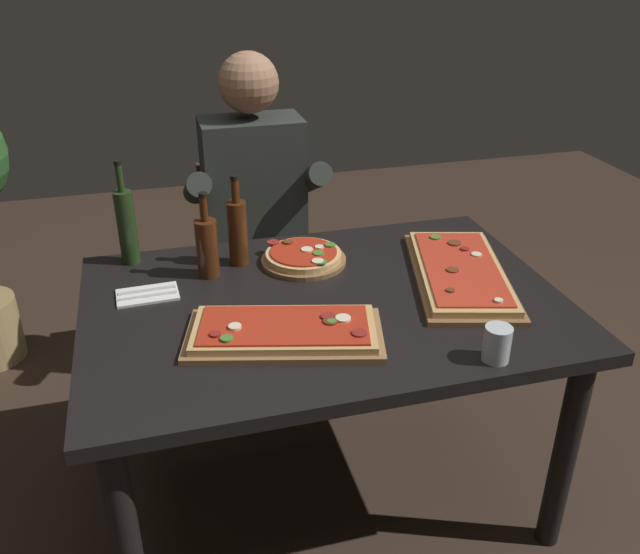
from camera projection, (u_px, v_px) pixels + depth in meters
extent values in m
plane|color=#38281E|center=(324.00, 485.00, 2.31)|extent=(6.40, 6.40, 0.00)
cube|color=black|center=(324.00, 305.00, 1.98)|extent=(1.40, 0.96, 0.04)
cylinder|color=black|center=(127.00, 544.00, 1.66)|extent=(0.07, 0.07, 0.70)
cylinder|color=black|center=(565.00, 453.00, 1.95)|extent=(0.07, 0.07, 0.70)
cylinder|color=black|center=(124.00, 365.00, 2.35)|extent=(0.07, 0.07, 0.70)
cylinder|color=black|center=(448.00, 317.00, 2.63)|extent=(0.07, 0.07, 0.70)
cube|color=olive|center=(284.00, 335.00, 1.78)|extent=(0.57, 0.38, 0.02)
cube|color=tan|center=(284.00, 329.00, 1.77)|extent=(0.52, 0.34, 0.02)
cube|color=#B72D19|center=(284.00, 325.00, 1.76)|extent=(0.48, 0.30, 0.01)
cylinder|color=beige|center=(345.00, 318.00, 1.79)|extent=(0.04, 0.04, 0.01)
cylinder|color=maroon|center=(359.00, 333.00, 1.72)|extent=(0.04, 0.04, 0.00)
cylinder|color=maroon|center=(328.00, 316.00, 1.79)|extent=(0.04, 0.04, 0.01)
cylinder|color=#4C7F2D|center=(227.00, 338.00, 1.70)|extent=(0.03, 0.03, 0.01)
cylinder|color=maroon|center=(215.00, 334.00, 1.71)|extent=(0.03, 0.03, 0.01)
cylinder|color=brown|center=(330.00, 321.00, 1.77)|extent=(0.04, 0.04, 0.01)
cylinder|color=#4C7F2D|center=(332.00, 321.00, 1.77)|extent=(0.02, 0.02, 0.01)
cylinder|color=beige|center=(235.00, 327.00, 1.75)|extent=(0.03, 0.03, 0.01)
cube|color=brown|center=(460.00, 276.00, 2.08)|extent=(0.43, 0.64, 0.02)
cube|color=tan|center=(460.00, 270.00, 2.08)|extent=(0.39, 0.59, 0.02)
cube|color=red|center=(461.00, 267.00, 2.07)|extent=(0.35, 0.54, 0.01)
cylinder|color=beige|center=(476.00, 254.00, 2.14)|extent=(0.03, 0.03, 0.00)
cylinder|color=brown|center=(455.00, 243.00, 2.21)|extent=(0.04, 0.04, 0.01)
cylinder|color=#4C7F2D|center=(436.00, 237.00, 2.25)|extent=(0.04, 0.04, 0.01)
cylinder|color=brown|center=(452.00, 269.00, 2.04)|extent=(0.04, 0.04, 0.00)
cylinder|color=maroon|center=(465.00, 249.00, 2.17)|extent=(0.03, 0.03, 0.01)
cylinder|color=beige|center=(499.00, 300.00, 1.87)|extent=(0.02, 0.02, 0.01)
cylinder|color=brown|center=(451.00, 290.00, 1.92)|extent=(0.02, 0.02, 0.01)
cylinder|color=brown|center=(303.00, 260.00, 2.18)|extent=(0.28, 0.28, 0.02)
cylinder|color=#DBB270|center=(303.00, 255.00, 2.17)|extent=(0.25, 0.25, 0.02)
cylinder|color=#B72D19|center=(303.00, 252.00, 2.17)|extent=(0.22, 0.22, 0.01)
cylinder|color=brown|center=(288.00, 242.00, 2.22)|extent=(0.03, 0.03, 0.01)
cylinder|color=beige|center=(307.00, 249.00, 2.17)|extent=(0.04, 0.04, 0.00)
cylinder|color=maroon|center=(273.00, 242.00, 2.22)|extent=(0.04, 0.04, 0.00)
cylinder|color=#4C7F2D|center=(321.00, 262.00, 2.09)|extent=(0.04, 0.04, 0.00)
cylinder|color=beige|center=(318.00, 261.00, 2.09)|extent=(0.04, 0.04, 0.00)
cylinder|color=#4C7F2D|center=(330.00, 245.00, 2.20)|extent=(0.03, 0.03, 0.01)
cylinder|color=#4C7F2D|center=(318.00, 253.00, 2.15)|extent=(0.04, 0.04, 0.00)
cylinder|color=beige|center=(319.00, 247.00, 2.19)|extent=(0.03, 0.03, 0.01)
cylinder|color=brown|center=(286.00, 241.00, 2.22)|extent=(0.03, 0.03, 0.01)
cylinder|color=#233819|center=(127.00, 228.00, 2.13)|extent=(0.06, 0.06, 0.24)
cylinder|color=#233819|center=(120.00, 178.00, 2.06)|extent=(0.02, 0.02, 0.09)
cylinder|color=black|center=(117.00, 162.00, 2.03)|extent=(0.02, 0.02, 0.01)
cylinder|color=#47230F|center=(238.00, 233.00, 2.13)|extent=(0.06, 0.06, 0.21)
cylinder|color=#47230F|center=(235.00, 191.00, 2.07)|extent=(0.03, 0.03, 0.08)
cylinder|color=black|center=(234.00, 177.00, 2.05)|extent=(0.03, 0.03, 0.01)
cylinder|color=#47230F|center=(207.00, 248.00, 2.06)|extent=(0.07, 0.07, 0.19)
cylinder|color=#47230F|center=(204.00, 209.00, 2.00)|extent=(0.02, 0.02, 0.08)
cylinder|color=black|center=(203.00, 195.00, 1.98)|extent=(0.03, 0.03, 0.01)
cylinder|color=silver|center=(497.00, 344.00, 1.67)|extent=(0.07, 0.07, 0.09)
cylinder|color=silver|center=(496.00, 354.00, 1.69)|extent=(0.06, 0.06, 0.03)
cube|color=white|center=(148.00, 295.00, 1.98)|extent=(0.18, 0.12, 0.01)
cube|color=silver|center=(148.00, 296.00, 1.97)|extent=(0.17, 0.02, 0.00)
cube|color=silver|center=(147.00, 290.00, 2.00)|extent=(0.17, 0.02, 0.00)
cube|color=#3D2B1E|center=(258.00, 277.00, 2.76)|extent=(0.44, 0.44, 0.04)
cube|color=#3D2B1E|center=(247.00, 208.00, 2.83)|extent=(0.40, 0.04, 0.42)
cylinder|color=#3D2B1E|center=(222.00, 354.00, 2.66)|extent=(0.04, 0.04, 0.41)
cylinder|color=#3D2B1E|center=(314.00, 340.00, 2.75)|extent=(0.04, 0.04, 0.41)
cylinder|color=#3D2B1E|center=(211.00, 308.00, 2.98)|extent=(0.04, 0.04, 0.41)
cylinder|color=#3D2B1E|center=(293.00, 297.00, 3.07)|extent=(0.04, 0.04, 0.41)
cylinder|color=#23232D|center=(244.00, 345.00, 2.68)|extent=(0.11, 0.11, 0.45)
cylinder|color=#23232D|center=(292.00, 338.00, 2.73)|extent=(0.11, 0.11, 0.45)
cube|color=#23232D|center=(262.00, 271.00, 2.64)|extent=(0.34, 0.40, 0.12)
cube|color=#2D332D|center=(253.00, 186.00, 2.58)|extent=(0.38, 0.22, 0.52)
sphere|color=#A37556|center=(248.00, 83.00, 2.39)|extent=(0.22, 0.22, 0.22)
cylinder|color=#2D332D|center=(197.00, 189.00, 2.47)|extent=(0.09, 0.31, 0.21)
cylinder|color=#2D332D|center=(312.00, 178.00, 2.57)|extent=(0.09, 0.31, 0.21)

